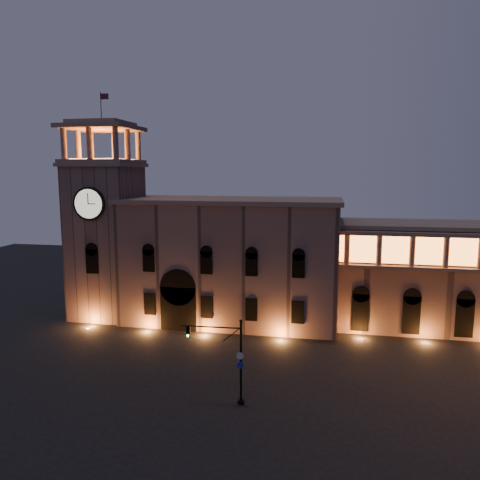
% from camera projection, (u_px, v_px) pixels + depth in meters
% --- Properties ---
extents(ground, '(160.00, 160.00, 0.00)m').
position_uv_depth(ground, '(205.00, 389.00, 46.31)').
color(ground, black).
rests_on(ground, ground).
extents(government_building, '(30.80, 12.80, 17.60)m').
position_uv_depth(government_building, '(230.00, 260.00, 66.73)').
color(government_building, '#7E5E52').
rests_on(government_building, ground).
extents(clock_tower, '(9.80, 9.80, 32.40)m').
position_uv_depth(clock_tower, '(106.00, 232.00, 68.65)').
color(clock_tower, '#7E5E52').
rests_on(clock_tower, ground).
extents(traffic_light, '(5.89, 0.79, 8.09)m').
position_uv_depth(traffic_light, '(230.00, 359.00, 42.96)').
color(traffic_light, black).
rests_on(traffic_light, ground).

